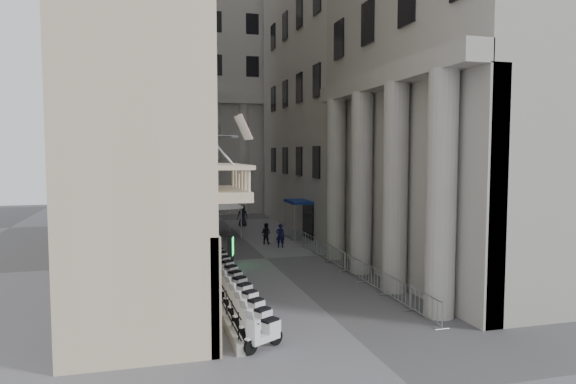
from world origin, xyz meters
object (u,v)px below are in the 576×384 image
Objects in this scene: scooter_0 at (264,350)px; pedestrian_b at (266,233)px; street_lamp at (208,179)px; pedestrian_a at (280,236)px; info_kiosk at (231,250)px; security_tent at (221,201)px.

scooter_0 is 0.97× the size of pedestrian_b.
street_lamp is 6.79m from pedestrian_a.
scooter_0 is 13.35m from info_kiosk.
pedestrian_b is at bearing 75.98° from info_kiosk.
security_tent is 0.52× the size of street_lamp.
street_lamp reaches higher than info_kiosk.
info_kiosk reaches higher than pedestrian_a.
street_lamp reaches higher than pedestrian_a.
info_kiosk is at bearing -95.12° from security_tent.
scooter_0 is 0.78× the size of info_kiosk.
street_lamp is (-1.37, -3.04, 1.93)m from security_tent.
pedestrian_a is (4.31, 4.93, -0.12)m from info_kiosk.
security_tent is 7.14m from pedestrian_a.
pedestrian_a is 1.80m from pedestrian_b.
pedestrian_a is (5.26, 18.21, 0.84)m from scooter_0.
street_lamp reaches higher than pedestrian_b.
info_kiosk is 6.55m from pedestrian_a.
street_lamp reaches higher than scooter_0.
info_kiosk is 1.24× the size of pedestrian_b.
scooter_0 is at bearing -88.88° from street_lamp.
security_tent reaches higher than info_kiosk.
scooter_0 is 0.36× the size of security_tent.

